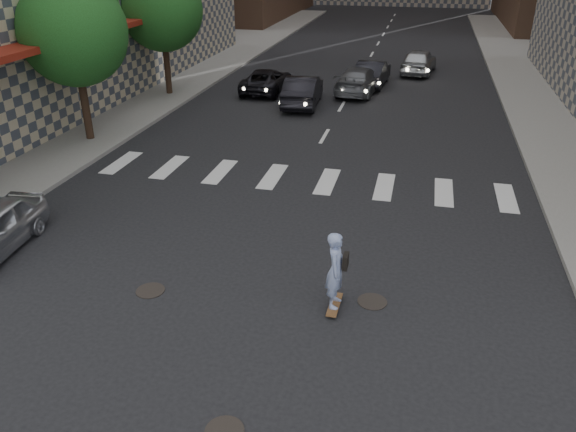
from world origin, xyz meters
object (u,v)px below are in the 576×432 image
object	(u,v)px
traffic_car_b	(359,80)
traffic_car_d	(419,61)
skateboarder	(336,270)
traffic_car_c	(266,80)
traffic_car_a	(303,90)
traffic_car_e	(372,73)
tree_b	(76,26)
tree_c	(163,5)

from	to	relation	value
traffic_car_b	traffic_car_d	bearing A→B (deg)	-110.27
skateboarder	traffic_car_c	distance (m)	20.76
traffic_car_a	traffic_car_e	size ratio (longest dim) A/B	1.04
traffic_car_a	traffic_car_b	xyz separation A→B (m)	(2.50, 3.23, -0.05)
traffic_car_e	tree_b	bearing A→B (deg)	54.89
traffic_car_b	traffic_car_d	world-z (taller)	traffic_car_d
traffic_car_c	traffic_car_d	size ratio (longest dim) A/B	1.00
traffic_car_a	traffic_car_d	bearing A→B (deg)	-125.07
skateboarder	tree_b	bearing A→B (deg)	142.12
tree_c	traffic_car_c	distance (m)	6.60
skateboarder	traffic_car_b	distance (m)	20.54
traffic_car_d	traffic_car_e	xyz separation A→B (m)	(-2.53, -4.00, -0.05)
traffic_car_c	traffic_car_d	bearing A→B (deg)	-139.71
tree_c	traffic_car_e	xyz separation A→B (m)	(10.45, 4.86, -3.92)
skateboarder	traffic_car_d	size ratio (longest dim) A/B	0.43
traffic_car_d	traffic_car_e	size ratio (longest dim) A/B	1.03
traffic_car_a	traffic_car_b	world-z (taller)	traffic_car_a
skateboarder	traffic_car_e	size ratio (longest dim) A/B	0.44
traffic_car_e	traffic_car_b	bearing A→B (deg)	79.96
tree_c	skateboarder	xyz separation A→B (m)	(11.93, -17.58, -3.62)
traffic_car_a	traffic_car_e	world-z (taller)	traffic_car_a
traffic_car_a	tree_c	bearing A→B (deg)	-6.96
tree_c	skateboarder	bearing A→B (deg)	-55.84
tree_b	traffic_car_b	distance (m)	15.25
skateboarder	traffic_car_a	xyz separation A→B (m)	(-4.47, 17.21, -0.26)
traffic_car_b	traffic_car_a	bearing A→B (deg)	58.79
traffic_car_c	traffic_car_e	xyz separation A→B (m)	(5.58, 2.92, 0.09)
traffic_car_c	traffic_car_d	distance (m)	10.66
tree_b	traffic_car_a	bearing A→B (deg)	45.68
traffic_car_d	skateboarder	bearing A→B (deg)	94.70
tree_c	skateboarder	distance (m)	21.55
tree_b	tree_c	distance (m)	8.00
traffic_car_b	traffic_car_c	bearing A→B (deg)	16.82
traffic_car_e	traffic_car_c	bearing A→B (deg)	31.63
traffic_car_b	traffic_car_e	distance (m)	2.06
traffic_car_a	traffic_car_b	bearing A→B (deg)	-131.88
skateboarder	traffic_car_b	size ratio (longest dim) A/B	0.40
traffic_car_a	traffic_car_d	distance (m)	10.76
traffic_car_a	traffic_car_e	bearing A→B (deg)	-123.98
traffic_car_b	traffic_car_e	size ratio (longest dim) A/B	1.11
tree_c	traffic_car_d	world-z (taller)	tree_c
skateboarder	traffic_car_a	size ratio (longest dim) A/B	0.42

